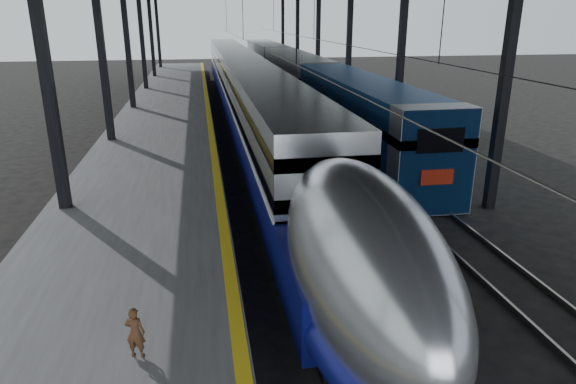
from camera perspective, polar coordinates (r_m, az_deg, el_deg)
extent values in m
plane|color=black|center=(13.99, -3.57, -11.24)|extent=(160.00, 160.00, 0.00)
cube|color=#4C4C4F|center=(32.77, -13.64, 6.96)|extent=(6.00, 80.00, 1.00)
cube|color=yellow|center=(32.60, -8.76, 8.12)|extent=(0.30, 80.00, 0.01)
cube|color=slate|center=(32.87, -5.21, 6.70)|extent=(0.08, 80.00, 0.16)
cube|color=slate|center=(33.01, -2.70, 6.81)|extent=(0.08, 80.00, 0.16)
cube|color=slate|center=(33.62, 3.38, 7.02)|extent=(0.08, 80.00, 0.16)
cube|color=slate|center=(33.97, 5.76, 7.08)|extent=(0.08, 80.00, 0.16)
cube|color=black|center=(17.83, -24.91, 9.08)|extent=(0.35, 0.35, 9.00)
cube|color=black|center=(20.32, 22.86, 10.37)|extent=(0.35, 0.35, 9.00)
cube|color=black|center=(27.54, -19.79, 12.63)|extent=(0.35, 0.35, 9.00)
cube|color=black|center=(29.22, 12.37, 13.59)|extent=(0.35, 0.35, 9.00)
cube|color=black|center=(37.40, -17.31, 14.29)|extent=(0.35, 0.35, 9.00)
cube|color=black|center=(38.66, 6.77, 15.11)|extent=(0.35, 0.35, 9.00)
cube|color=black|center=(47.33, -15.85, 15.24)|extent=(0.35, 0.35, 9.00)
cube|color=black|center=(48.32, 3.35, 15.96)|extent=(0.35, 0.35, 9.00)
cube|color=black|center=(57.27, -14.88, 15.86)|extent=(0.35, 0.35, 9.00)
cube|color=black|center=(58.10, 1.06, 16.49)|extent=(0.35, 0.35, 9.00)
cube|color=black|center=(67.24, -14.20, 16.29)|extent=(0.35, 0.35, 9.00)
cube|color=black|center=(67.94, -0.58, 16.86)|extent=(0.35, 0.35, 9.00)
cylinder|color=slate|center=(32.23, -4.17, 16.22)|extent=(0.03, 74.00, 0.03)
cylinder|color=slate|center=(33.10, 4.83, 16.27)|extent=(0.03, 74.00, 0.03)
cube|color=#B1B4B9|center=(41.38, -5.33, 12.28)|extent=(2.84, 57.00, 3.91)
cube|color=#0D115F|center=(40.06, -5.10, 10.30)|extent=(2.92, 62.00, 1.52)
cube|color=silver|center=(41.43, -5.32, 11.67)|extent=(2.94, 57.00, 0.10)
cube|color=black|center=(41.27, -5.38, 13.83)|extent=(2.88, 57.00, 0.41)
cube|color=black|center=(41.38, -5.33, 12.28)|extent=(2.88, 57.00, 0.41)
ellipsoid|color=#B1B4B9|center=(11.15, 8.04, -7.46)|extent=(2.84, 8.40, 3.91)
ellipsoid|color=#0D115F|center=(11.69, 7.79, -12.40)|extent=(2.92, 8.40, 1.66)
ellipsoid|color=black|center=(8.64, 13.50, -10.28)|extent=(1.47, 2.20, 0.88)
cube|color=black|center=(12.11, 7.62, -15.55)|extent=(2.15, 2.60, 0.40)
cube|color=black|center=(32.37, -3.85, 6.76)|extent=(2.15, 2.60, 0.40)
cube|color=navy|center=(27.10, 8.15, 8.20)|extent=(2.87, 18.00, 3.89)
cube|color=#93979B|center=(19.47, 15.58, 3.45)|extent=(2.92, 1.20, 3.95)
cube|color=black|center=(18.72, 16.60, 5.50)|extent=(1.74, 0.06, 0.87)
cube|color=#9D1C0C|center=(19.06, 16.22, 1.61)|extent=(1.23, 0.06, 0.56)
cube|color=#93979B|center=(45.37, 0.78, 12.69)|extent=(2.87, 18.00, 3.89)
cube|color=#93979B|center=(64.06, -2.40, 14.52)|extent=(2.87, 18.00, 3.89)
cube|color=black|center=(22.10, 12.58, 0.45)|extent=(2.25, 2.40, 0.36)
cube|color=black|center=(42.70, 1.51, 9.75)|extent=(2.25, 2.40, 0.36)
imported|color=#4D2E19|center=(10.20, -16.62, -14.72)|extent=(0.42, 0.33, 1.02)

